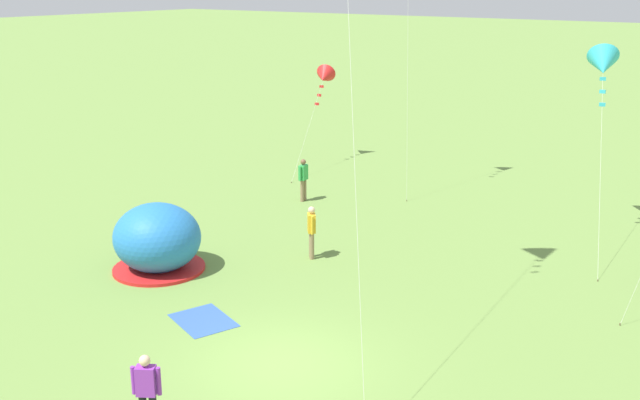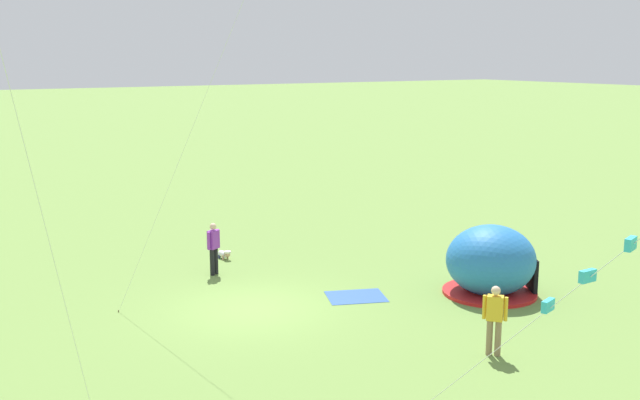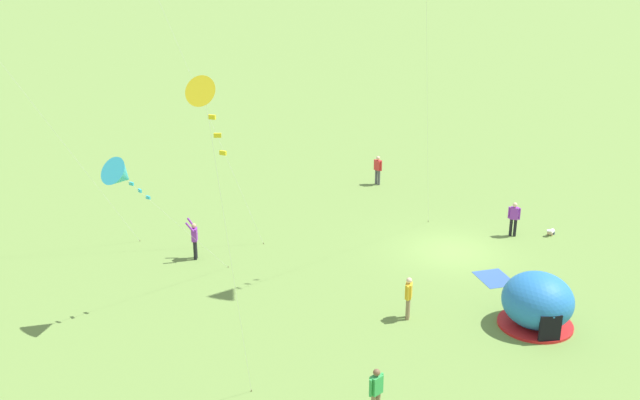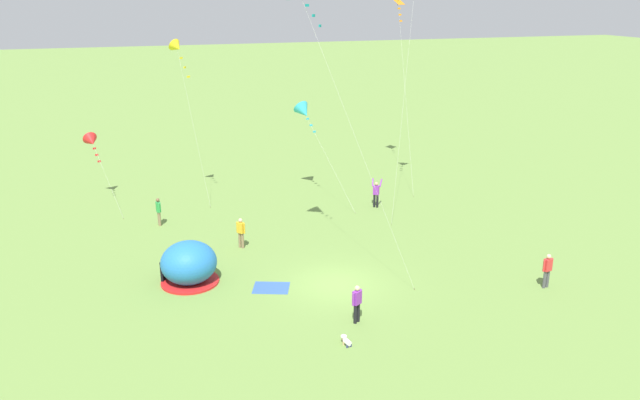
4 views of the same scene
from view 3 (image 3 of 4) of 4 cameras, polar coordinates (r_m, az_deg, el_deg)
The scene contains 11 objects.
ground_plane at distance 35.29m, azimuth 10.06°, elevation -3.87°, with size 300.00×300.00×0.00m, color olive.
popup_tent at distance 29.30m, azimuth 16.25°, elevation -7.45°, with size 2.81×2.81×2.10m.
picnic_blanket at distance 33.01m, azimuth 13.15°, elevation -5.84°, with size 1.70×1.30×0.01m, color #3359A5.
toddler_crawling at distance 38.14m, azimuth 17.16°, elevation -2.34°, with size 0.33×0.55×0.32m.
person_center_field at distance 28.84m, azimuth 6.76°, elevation -7.26°, with size 0.43×0.47×1.72m.
person_strolling at distance 43.53m, azimuth 4.43°, elevation 2.40°, with size 0.58×0.30×1.72m.
person_with_toddler at distance 37.29m, azimuth 14.56°, elevation -1.29°, with size 0.52×0.40×1.72m.
person_flying_kite at distance 34.09m, azimuth -9.55°, elevation -2.89°, with size 0.72×0.67×1.89m.
person_watching_sky at distance 23.38m, azimuth 4.30°, elevation -14.30°, with size 0.28×0.59×1.72m.
kite_cyan at distance 27.71m, azimuth -14.91°, elevation 1.83°, with size 2.60×6.00×6.48m.
kite_yellow at distance 19.20m, azimuth -8.75°, elevation 7.89°, with size 1.88×2.38×10.68m.
Camera 3 is at (-21.95, 23.74, 14.14)m, focal length 42.00 mm.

